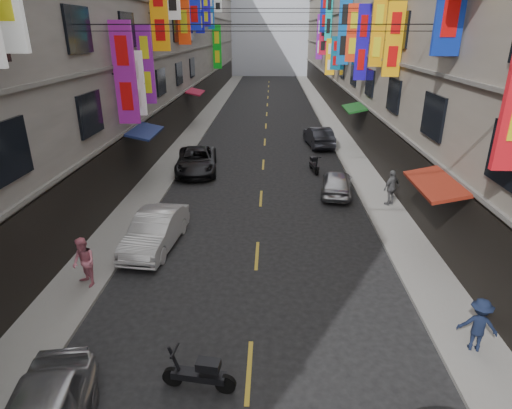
# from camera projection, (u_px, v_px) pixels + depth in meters

# --- Properties ---
(sidewalk_left) EXTENTS (2.00, 90.00, 0.12)m
(sidewalk_left) POSITION_uv_depth(u_px,v_px,m) (200.00, 125.00, 38.72)
(sidewalk_left) COLOR slate
(sidewalk_left) RESTS_ON ground
(sidewalk_right) EXTENTS (2.00, 90.00, 0.12)m
(sidewalk_right) POSITION_uv_depth(u_px,v_px,m) (333.00, 126.00, 38.32)
(sidewalk_right) COLOR slate
(sidewalk_right) RESTS_ON ground
(building_row_left) EXTENTS (10.14, 90.00, 19.00)m
(building_row_left) POSITION_uv_depth(u_px,v_px,m) (122.00, 11.00, 35.36)
(building_row_left) COLOR gray
(building_row_left) RESTS_ON ground
(building_row_right) EXTENTS (10.14, 90.00, 19.00)m
(building_row_right) POSITION_uv_depth(u_px,v_px,m) (415.00, 11.00, 34.57)
(building_row_right) COLOR gray
(building_row_right) RESTS_ON ground
(haze_block) EXTENTS (18.00, 8.00, 22.00)m
(haze_block) POSITION_uv_depth(u_px,v_px,m) (270.00, 14.00, 80.69)
(haze_block) COLOR silver
(haze_block) RESTS_ON ground
(shop_signage) EXTENTS (14.00, 55.00, 12.37)m
(shop_signage) POSITION_uv_depth(u_px,v_px,m) (264.00, 11.00, 28.61)
(shop_signage) COLOR #1110C0
(shop_signage) RESTS_ON ground
(street_awnings) EXTENTS (13.99, 35.20, 0.41)m
(street_awnings) POSITION_uv_depth(u_px,v_px,m) (238.00, 132.00, 22.64)
(street_awnings) COLOR #154C14
(street_awnings) RESTS_ON ground
(overhead_cables) EXTENTS (14.00, 38.04, 1.24)m
(overhead_cables) POSITION_uv_depth(u_px,v_px,m) (264.00, 15.00, 24.12)
(overhead_cables) COLOR black
(overhead_cables) RESTS_ON ground
(lane_markings) EXTENTS (0.12, 80.20, 0.01)m
(lane_markings) POSITION_uv_depth(u_px,v_px,m) (265.00, 133.00, 35.76)
(lane_markings) COLOR gold
(lane_markings) RESTS_ON ground
(scooter_crossing) EXTENTS (1.80, 0.57, 1.14)m
(scooter_crossing) POSITION_uv_depth(u_px,v_px,m) (200.00, 374.00, 10.08)
(scooter_crossing) COLOR black
(scooter_crossing) RESTS_ON ground
(scooter_far_right) EXTENTS (0.60, 1.79, 1.14)m
(scooter_far_right) POSITION_uv_depth(u_px,v_px,m) (314.00, 165.00, 25.89)
(scooter_far_right) COLOR black
(scooter_far_right) RESTS_ON ground
(car_left_mid) EXTENTS (1.95, 4.44, 1.42)m
(car_left_mid) POSITION_uv_depth(u_px,v_px,m) (155.00, 231.00, 16.70)
(car_left_mid) COLOR silver
(car_left_mid) RESTS_ON ground
(car_left_far) EXTENTS (2.91, 5.31, 1.41)m
(car_left_far) POSITION_uv_depth(u_px,v_px,m) (197.00, 160.00, 25.78)
(car_left_far) COLOR black
(car_left_far) RESTS_ON ground
(car_right_mid) EXTENTS (2.06, 3.93, 1.28)m
(car_right_mid) POSITION_uv_depth(u_px,v_px,m) (337.00, 183.00, 22.23)
(car_right_mid) COLOR #ACACB1
(car_right_mid) RESTS_ON ground
(car_right_far) EXTENTS (2.06, 4.54, 1.44)m
(car_right_far) POSITION_uv_depth(u_px,v_px,m) (319.00, 136.00, 31.59)
(car_right_far) COLOR #282930
(car_right_far) RESTS_ON ground
(pedestrian_lfar) EXTENTS (1.00, 0.97, 1.70)m
(pedestrian_lfar) POSITION_uv_depth(u_px,v_px,m) (84.00, 262.00, 13.89)
(pedestrian_lfar) COLOR #D87287
(pedestrian_lfar) RESTS_ON sidewalk_left
(pedestrian_rnear) EXTENTS (1.08, 0.76, 1.52)m
(pedestrian_rnear) POSITION_uv_depth(u_px,v_px,m) (478.00, 325.00, 11.09)
(pedestrian_rnear) COLOR #121B33
(pedestrian_rnear) RESTS_ON sidewalk_right
(pedestrian_rfar) EXTENTS (1.17, 1.08, 1.75)m
(pedestrian_rfar) POSITION_uv_depth(u_px,v_px,m) (391.00, 188.00, 20.47)
(pedestrian_rfar) COLOR #59595B
(pedestrian_rfar) RESTS_ON sidewalk_right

